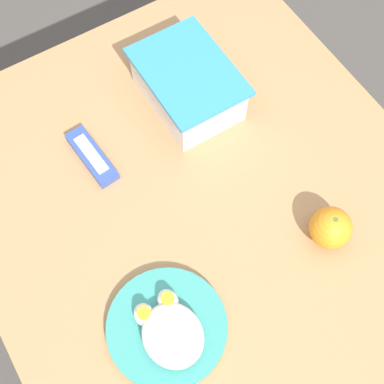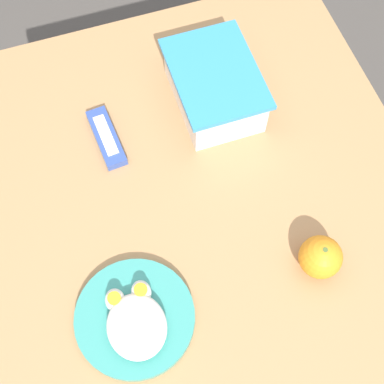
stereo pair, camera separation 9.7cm
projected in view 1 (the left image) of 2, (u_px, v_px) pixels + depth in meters
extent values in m
plane|color=#4C4742|center=(210.00, 320.00, 1.66)|extent=(10.00, 10.00, 0.00)
cube|color=#AD7F51|center=(222.00, 231.00, 0.98)|extent=(1.09, 0.84, 0.03)
cylinder|color=#936C45|center=(3.00, 206.00, 1.43)|extent=(0.06, 0.06, 0.74)
cylinder|color=#936C45|center=(228.00, 90.00, 1.59)|extent=(0.06, 0.06, 0.74)
cube|color=white|center=(188.00, 87.00, 1.05)|extent=(0.20, 0.14, 0.08)
cube|color=beige|center=(188.00, 91.00, 1.07)|extent=(0.19, 0.13, 0.06)
cube|color=#338CC6|center=(188.00, 72.00, 1.01)|extent=(0.22, 0.16, 0.01)
ellipsoid|color=tan|center=(177.00, 62.00, 1.07)|extent=(0.05, 0.05, 0.02)
ellipsoid|color=tan|center=(190.00, 83.00, 1.05)|extent=(0.05, 0.05, 0.02)
ellipsoid|color=tan|center=(206.00, 103.00, 1.03)|extent=(0.05, 0.05, 0.03)
sphere|color=orange|center=(331.00, 228.00, 0.93)|extent=(0.07, 0.07, 0.07)
cylinder|color=#4C662D|center=(335.00, 220.00, 0.90)|extent=(0.01, 0.01, 0.00)
cylinder|color=teal|center=(167.00, 327.00, 0.88)|extent=(0.20, 0.20, 0.02)
ellipsoid|color=white|center=(173.00, 335.00, 0.85)|extent=(0.11, 0.10, 0.04)
ellipsoid|color=white|center=(144.00, 315.00, 0.87)|extent=(0.04, 0.03, 0.02)
cylinder|color=#F4A823|center=(144.00, 313.00, 0.86)|extent=(0.02, 0.02, 0.01)
ellipsoid|color=white|center=(168.00, 301.00, 0.88)|extent=(0.04, 0.03, 0.02)
cylinder|color=#F4A823|center=(168.00, 298.00, 0.87)|extent=(0.02, 0.02, 0.01)
cube|color=#334C9E|center=(92.00, 156.00, 1.02)|extent=(0.14, 0.05, 0.02)
cube|color=white|center=(91.00, 154.00, 1.01)|extent=(0.10, 0.03, 0.00)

